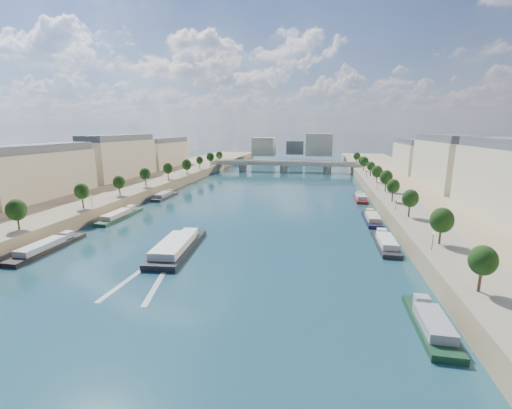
% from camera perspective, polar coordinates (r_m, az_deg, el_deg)
% --- Properties ---
extents(ground, '(700.00, 700.00, 0.00)m').
position_cam_1_polar(ground, '(141.96, -0.43, -0.61)').
color(ground, '#0C2F37').
rests_on(ground, ground).
extents(quay_left, '(44.00, 520.00, 5.00)m').
position_cam_1_polar(quay_left, '(170.22, -24.97, 1.29)').
color(quay_left, '#9E8460').
rests_on(quay_left, ground).
extents(quay_right, '(44.00, 520.00, 5.00)m').
position_cam_1_polar(quay_right, '(146.24, 28.47, -0.76)').
color(quay_right, '#9E8460').
rests_on(quay_right, ground).
extents(pave_left, '(14.00, 520.00, 0.10)m').
position_cam_1_polar(pave_left, '(161.56, -20.71, 2.03)').
color(pave_left, gray).
rests_on(pave_left, quay_left).
extents(pave_right, '(14.00, 520.00, 0.10)m').
position_cam_1_polar(pave_right, '(141.75, 22.82, 0.46)').
color(pave_right, gray).
rests_on(pave_right, quay_right).
extents(trees_left, '(4.80, 268.80, 8.26)m').
position_cam_1_polar(trees_left, '(161.40, -19.89, 4.04)').
color(trees_left, '#382B1E').
rests_on(trees_left, ground).
extents(trees_right, '(4.80, 268.80, 8.26)m').
position_cam_1_polar(trees_right, '(150.06, 21.47, 3.31)').
color(trees_right, '#382B1E').
rests_on(trees_right, ground).
extents(lamps_left, '(0.36, 200.36, 4.28)m').
position_cam_1_polar(lamps_left, '(150.39, -21.27, 2.30)').
color(lamps_left, black).
rests_on(lamps_left, ground).
extents(lamps_right, '(0.36, 200.36, 4.28)m').
position_cam_1_polar(lamps_right, '(145.18, 20.77, 2.00)').
color(lamps_right, black).
rests_on(lamps_right, ground).
extents(buildings_left, '(16.00, 226.00, 23.20)m').
position_cam_1_polar(buildings_left, '(185.62, -26.54, 6.35)').
color(buildings_left, beige).
rests_on(buildings_left, ground).
extents(buildings_right, '(16.00, 226.00, 23.20)m').
position_cam_1_polar(buildings_right, '(159.68, 32.17, 4.93)').
color(buildings_right, beige).
rests_on(buildings_right, ground).
extents(skyline, '(79.00, 42.00, 22.00)m').
position_cam_1_polar(skyline, '(356.36, 6.91, 9.68)').
color(skyline, beige).
rests_on(skyline, ground).
extents(bridge, '(112.00, 12.00, 8.15)m').
position_cam_1_polar(bridge, '(260.73, 4.72, 6.56)').
color(bridge, '#C1B79E').
rests_on(bridge, ground).
extents(tour_barge, '(10.91, 30.08, 4.00)m').
position_cam_1_polar(tour_barge, '(95.56, -13.02, -6.88)').
color(tour_barge, black).
rests_on(tour_barge, ground).
extents(wake, '(10.74, 26.03, 0.04)m').
position_cam_1_polar(wake, '(82.18, -17.63, -11.31)').
color(wake, silver).
rests_on(wake, ground).
extents(moored_barges_left, '(5.00, 159.92, 3.60)m').
position_cam_1_polar(moored_barges_left, '(109.15, -31.54, -6.18)').
color(moored_barges_left, '#151E30').
rests_on(moored_barges_left, ground).
extents(moored_barges_right, '(5.00, 157.62, 3.60)m').
position_cam_1_polar(moored_barges_right, '(98.85, 21.28, -6.96)').
color(moored_barges_right, black).
rests_on(moored_barges_right, ground).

